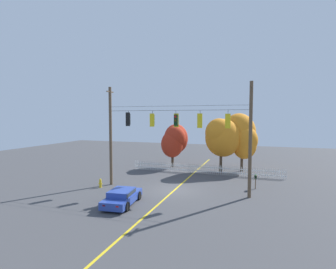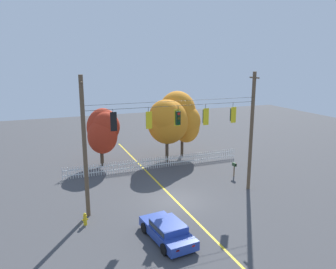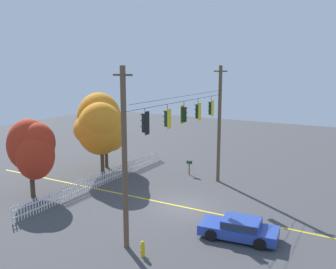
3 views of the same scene
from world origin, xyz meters
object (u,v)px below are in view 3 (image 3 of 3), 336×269
Objects in this scene: traffic_signal_westbound_side at (211,108)px; traffic_signal_northbound_primary at (198,111)px; roadside_mailbox at (189,163)px; autumn_maple_near_fence at (33,148)px; autumn_maple_mid at (100,127)px; traffic_signal_southbound_primary at (184,114)px; traffic_signal_eastbound_side at (145,123)px; parked_car at (239,228)px; traffic_signal_northbound_secondary at (167,119)px; autumn_oak_far_east at (104,123)px; fire_hydrant at (143,249)px.

traffic_signal_northbound_primary is at bearing -179.99° from traffic_signal_westbound_side.
roadside_mailbox is at bearing 32.03° from traffic_signal_northbound_primary.
autumn_maple_mid is (6.20, -0.98, 0.66)m from autumn_maple_near_fence.
traffic_signal_southbound_primary is 11.22m from autumn_maple_near_fence.
traffic_signal_southbound_primary is 4.45m from traffic_signal_westbound_side.
parked_car is at bearing -68.38° from traffic_signal_eastbound_side.
traffic_signal_eastbound_side is at bearing -179.75° from traffic_signal_southbound_primary.
autumn_maple_mid is at bearing 99.67° from traffic_signal_westbound_side.
traffic_signal_northbound_primary is at bearing -62.11° from autumn_maple_near_fence.
traffic_signal_eastbound_side is 2.41m from traffic_signal_northbound_secondary.
traffic_signal_eastbound_side is 0.25× the size of autumn_maple_near_fence.
traffic_signal_northbound_secondary is 0.23× the size of autumn_maple_mid.
traffic_signal_westbound_side is (4.45, -0.02, -0.04)m from traffic_signal_southbound_primary.
traffic_signal_northbound_primary is 0.22× the size of autumn_oak_far_east.
autumn_maple_mid reaches higher than roadside_mailbox.
traffic_signal_southbound_primary reaches higher than autumn_maple_near_fence.
traffic_signal_northbound_secondary is at bearing -162.23° from roadside_mailbox.
traffic_signal_northbound_secondary is 1.12× the size of roadside_mailbox.
traffic_signal_northbound_secondary is at bearing -118.16° from autumn_maple_mid.
parked_car is at bearing -87.50° from autumn_maple_near_fence.
traffic_signal_northbound_secondary reaches higher than parked_car.
traffic_signal_eastbound_side is 1.09× the size of roadside_mailbox.
roadside_mailbox is (1.77, -7.73, -3.13)m from autumn_oak_far_east.
traffic_signal_eastbound_side reaches higher than parked_car.
traffic_signal_northbound_primary is 7.43m from roadside_mailbox.
traffic_signal_northbound_secondary is 2.18m from traffic_signal_southbound_primary.
traffic_signal_eastbound_side is at bearing 28.67° from fire_hydrant.
traffic_signal_eastbound_side is at bearing -180.00° from traffic_signal_northbound_primary.
fire_hydrant is (-6.89, -1.28, -5.82)m from traffic_signal_southbound_primary.
roadside_mailbox is at bearing 16.80° from fire_hydrant.
autumn_maple_near_fence is 1.28× the size of parked_car.
autumn_maple_mid is at bearing 47.57° from fire_hydrant.
autumn_maple_mid is at bearing -9.03° from autumn_maple_near_fence.
traffic_signal_northbound_secondary reaches higher than autumn_oak_far_east.
roadside_mailbox is at bearing -59.66° from autumn_maple_mid.
autumn_maple_mid is 14.91m from fire_hydrant.
parked_car is (0.66, -15.18, -2.91)m from autumn_maple_near_fence.
autumn_maple_mid is 4.92× the size of roadside_mailbox.
traffic_signal_northbound_primary is (6.73, 0.00, -0.11)m from traffic_signal_eastbound_side.
autumn_maple_mid is 2.37m from autumn_oak_far_east.
traffic_signal_northbound_secondary is at bearing 14.94° from fire_hydrant.
traffic_signal_southbound_primary reaches higher than fire_hydrant.
autumn_oak_far_east reaches higher than autumn_maple_mid.
fire_hydrant is (-4.20, 3.55, -0.20)m from parked_car.
autumn_oak_far_east reaches higher than autumn_maple_near_fence.
traffic_signal_northbound_primary is 11.11m from autumn_oak_far_east.
traffic_signal_eastbound_side is 1.73× the size of fire_hydrant.
parked_car is at bearing -116.30° from autumn_oak_far_east.
traffic_signal_northbound_secondary is 7.60m from fire_hydrant.
traffic_signal_northbound_primary is at bearing 44.83° from parked_car.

